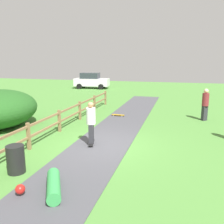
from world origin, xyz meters
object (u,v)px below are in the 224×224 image
Objects in this scene: skater_riding at (91,121)px; bystander_maroon at (205,103)px; skateboard_loose at (118,115)px; parked_car_white at (91,81)px; trash_bin at (16,159)px; skater_fallen at (51,186)px.

bystander_maroon reaches higher than skater_riding.
parked_car_white is (-6.92, 13.78, 0.87)m from skateboard_loose.
bystander_maroon is 0.43× the size of parked_car_white.
trash_bin reaches higher than skater_fallen.
bystander_maroon is 18.07m from parked_car_white.
skater_riding is at bearing -69.60° from parked_car_white.
skater_fallen is 10.67m from bystander_maroon.
skater_riding is at bearing -87.74° from skateboard_loose.
parked_car_white is (-12.07, 13.45, -0.09)m from bystander_maroon.
skater_fallen is at bearing -72.17° from parked_car_white.
bystander_maroon is at bearing 63.94° from skater_fallen.
trash_bin is 1.85m from skater_fallen.
skater_fallen is 9.24m from skateboard_loose.
trash_bin is 3.40m from skater_riding.
skateboard_loose is at bearing -176.30° from bystander_maroon.
skateboard_loose is (-0.21, 5.41, -0.94)m from skater_riding.
skater_riding is 3.91m from skater_fallen.
skateboard_loose is at bearing 92.26° from skater_riding.
trash_bin is at bearing -125.78° from bystander_maroon.
skater_fallen is (0.26, -3.82, -0.83)m from skater_riding.
parked_car_white reaches higher than trash_bin.
trash_bin is at bearing 155.07° from skater_fallen.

